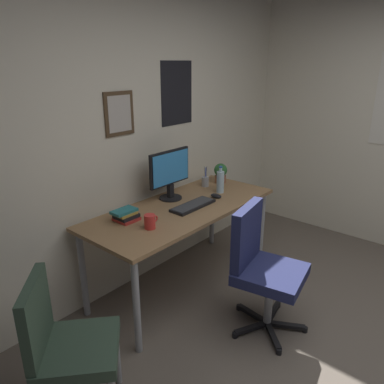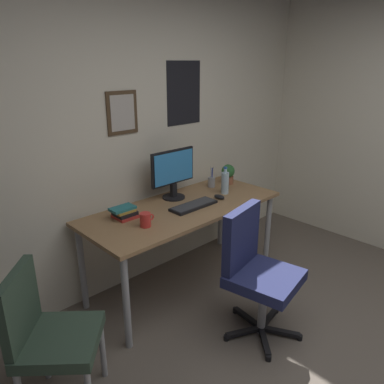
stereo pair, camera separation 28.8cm
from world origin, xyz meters
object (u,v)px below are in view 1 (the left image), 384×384
at_px(pen_cup, 205,181).
at_px(coffee_mug_near, 150,222).
at_px(office_chair, 261,263).
at_px(side_chair, 65,342).
at_px(book_stack_left, 126,215).
at_px(computer_mouse, 216,196).
at_px(potted_plant, 221,173).
at_px(monitor, 170,173).
at_px(keyboard, 193,205).
at_px(water_bottle, 220,181).

bearing_deg(pen_cup, coffee_mug_near, -163.88).
height_order(office_chair, side_chair, office_chair).
height_order(office_chair, pen_cup, pen_cup).
bearing_deg(book_stack_left, pen_cup, 2.65).
bearing_deg(coffee_mug_near, computer_mouse, 1.15).
xyz_separation_m(office_chair, computer_mouse, (0.38, 0.70, 0.25)).
bearing_deg(potted_plant, book_stack_left, -179.78).
bearing_deg(monitor, side_chair, -157.75).
height_order(coffee_mug_near, potted_plant, potted_plant).
bearing_deg(computer_mouse, keyboard, 176.95).
relative_size(monitor, pen_cup, 2.30).
xyz_separation_m(side_chair, coffee_mug_near, (0.90, 0.28, 0.31)).
relative_size(potted_plant, book_stack_left, 1.02).
xyz_separation_m(monitor, potted_plant, (0.66, -0.06, -0.13)).
relative_size(keyboard, book_stack_left, 2.25).
distance_m(computer_mouse, coffee_mug_near, 0.82).
relative_size(side_chair, pen_cup, 4.38).
xyz_separation_m(side_chair, computer_mouse, (1.73, 0.29, 0.28)).
bearing_deg(office_chair, coffee_mug_near, 123.03).
bearing_deg(keyboard, potted_plant, 17.69).
distance_m(keyboard, pen_cup, 0.56).
bearing_deg(computer_mouse, coffee_mug_near, -178.85).
bearing_deg(side_chair, pen_cup, 16.58).
xyz_separation_m(computer_mouse, pen_cup, (0.19, 0.28, 0.04)).
relative_size(office_chair, computer_mouse, 8.64).
bearing_deg(water_bottle, coffee_mug_near, -175.47).
bearing_deg(book_stack_left, water_bottle, -9.71).
bearing_deg(pen_cup, office_chair, -120.43).
height_order(side_chair, computer_mouse, side_chair).
height_order(side_chair, coffee_mug_near, side_chair).
height_order(monitor, coffee_mug_near, monitor).
height_order(monitor, water_bottle, monitor).
distance_m(keyboard, potted_plant, 0.72).
distance_m(potted_plant, pen_cup, 0.20).
bearing_deg(monitor, office_chair, -95.84).
bearing_deg(pen_cup, keyboard, -152.10).
height_order(office_chair, keyboard, office_chair).
height_order(computer_mouse, pen_cup, pen_cup).
height_order(keyboard, coffee_mug_near, coffee_mug_near).
height_order(water_bottle, pen_cup, water_bottle).
xyz_separation_m(potted_plant, pen_cup, (-0.19, 0.04, -0.05)).
distance_m(monitor, book_stack_left, 0.61).
relative_size(office_chair, potted_plant, 4.87).
bearing_deg(monitor, book_stack_left, -173.05).
bearing_deg(book_stack_left, side_chair, -149.26).
distance_m(office_chair, keyboard, 0.76).
bearing_deg(office_chair, keyboard, 83.65).
distance_m(side_chair, keyboard, 1.48).
bearing_deg(monitor, water_bottle, -29.61).
xyz_separation_m(computer_mouse, water_bottle, (0.14, 0.06, 0.09)).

